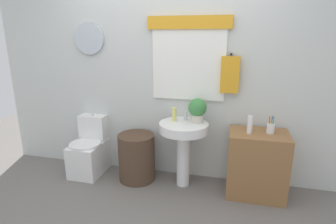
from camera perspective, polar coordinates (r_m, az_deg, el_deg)
The scene contains 10 objects.
back_wall at distance 3.23m, azimuth 0.16°, elevation 8.77°, with size 4.40×0.18×2.60m.
toilet at distance 3.62m, azimuth -16.14°, elevation -7.90°, with size 0.38×0.51×0.74m.
laundry_hamper at distance 3.34m, azimuth -6.60°, elevation -9.41°, with size 0.44×0.44×0.57m, color #4C3828.
pedestal_sink at distance 3.08m, azimuth 3.28°, elevation -5.46°, with size 0.55×0.55×0.76m.
faucet at distance 3.12m, azimuth 3.75°, elevation -0.80°, with size 0.03×0.03×0.10m, color silver.
wooden_cabinet at distance 3.14m, azimuth 18.13°, elevation -10.36°, with size 0.61×0.44×0.72m, color olive.
soap_bottle at distance 3.06m, azimuth 1.32°, elevation -0.51°, with size 0.05×0.05×0.16m, color #DBD166.
potted_plant at distance 3.01m, azimuth 6.21°, elevation 0.61°, with size 0.21×0.21×0.28m.
lotion_bottle at distance 2.93m, azimuth 16.84°, elevation -2.58°, with size 0.05×0.05×0.19m, color white.
toothbrush_cup at distance 3.02m, azimuth 20.80°, elevation -3.20°, with size 0.08×0.08×0.19m.
Camera 1 is at (0.76, -1.97, 1.70)m, focal length 28.95 mm.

